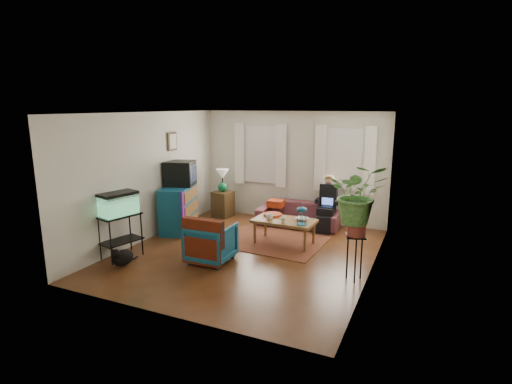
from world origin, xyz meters
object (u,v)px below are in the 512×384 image
at_px(side_table, 223,204).
at_px(dresser, 179,208).
at_px(plant_stand, 355,258).
at_px(coffee_table, 284,232).
at_px(armchair, 211,241).
at_px(sofa, 298,210).
at_px(aquarium_stand, 121,236).

xyz_separation_m(side_table, dresser, (-0.34, -1.40, 0.19)).
height_order(side_table, dresser, dresser).
bearing_deg(plant_stand, coffee_table, 144.60).
height_order(dresser, armchair, dresser).
distance_m(sofa, coffee_table, 1.30).
bearing_deg(sofa, coffee_table, -86.83).
distance_m(aquarium_stand, armchair, 1.67).
relative_size(side_table, dresser, 0.57).
bearing_deg(side_table, plant_stand, -33.19).
bearing_deg(armchair, side_table, -66.15).
relative_size(armchair, plant_stand, 1.01).
bearing_deg(coffee_table, sofa, 98.48).
relative_size(dresser, aquarium_stand, 1.38).
bearing_deg(aquarium_stand, plant_stand, 24.85).
xyz_separation_m(aquarium_stand, plant_stand, (4.06, 0.76, -0.03)).
distance_m(coffee_table, plant_stand, 1.97).
bearing_deg(coffee_table, side_table, 151.05).
bearing_deg(plant_stand, sofa, 125.66).
height_order(aquarium_stand, armchair, aquarium_stand).
height_order(aquarium_stand, plant_stand, aquarium_stand).
distance_m(sofa, dresser, 2.70).
bearing_deg(sofa, side_table, 177.11).
bearing_deg(dresser, side_table, 58.88).
xyz_separation_m(sofa, armchair, (-0.74, -2.66, 0.01)).
relative_size(dresser, plant_stand, 1.49).
distance_m(sofa, aquarium_stand, 3.94).
distance_m(side_table, aquarium_stand, 3.21).
relative_size(dresser, coffee_table, 0.91).
height_order(sofa, coffee_table, sofa).
bearing_deg(armchair, sofa, -106.54).
xyz_separation_m(dresser, coffee_table, (2.44, 0.11, -0.25)).
distance_m(dresser, armchair, 2.02).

